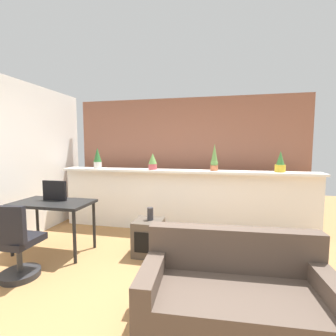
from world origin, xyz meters
TOP-DOWN VIEW (x-y plane):
  - ground_plane at (0.00, 0.00)m, footprint 12.00×12.00m
  - divider_wall at (0.00, 2.00)m, footprint 4.56×0.16m
  - plant_shelf at (0.00, 1.96)m, footprint 4.56×0.36m
  - brick_wall_behind at (0.00, 2.60)m, footprint 4.56×0.10m
  - potted_plant_0 at (-1.64, 1.95)m, footprint 0.15×0.15m
  - potted_plant_1 at (-0.54, 1.94)m, footprint 0.16×0.16m
  - potted_plant_2 at (0.56, 1.98)m, footprint 0.13×0.13m
  - potted_plant_3 at (1.62, 1.99)m, footprint 0.17×0.17m
  - desk at (-1.69, 0.74)m, footprint 1.10×0.60m
  - tv_monitor at (-1.72, 0.82)m, footprint 0.37×0.04m
  - office_chair at (-1.63, -0.01)m, footprint 0.47×0.48m
  - side_cube_shelf at (-0.32, 0.94)m, footprint 0.40×0.41m
  - vase_on_shelf at (-0.30, 0.97)m, footprint 0.09×0.09m
  - couch at (0.80, -0.26)m, footprint 1.60×0.85m

SIDE VIEW (x-z plane):
  - ground_plane at x=0.00m, z-range 0.00..0.00m
  - side_cube_shelf at x=-0.32m, z-range 0.00..0.50m
  - couch at x=0.80m, z-range -0.12..0.68m
  - office_chair at x=-1.63m, z-range -0.07..0.84m
  - divider_wall at x=0.00m, z-range 0.00..1.08m
  - vase_on_shelf at x=-0.30m, z-range 0.50..0.68m
  - desk at x=-1.69m, z-range 0.29..1.04m
  - tv_monitor at x=-1.72m, z-range 0.75..1.04m
  - plant_shelf at x=0.00m, z-range 1.08..1.12m
  - brick_wall_behind at x=0.00m, z-range 0.00..2.50m
  - potted_plant_1 at x=-0.54m, z-range 1.12..1.42m
  - potted_plant_3 at x=1.62m, z-range 1.10..1.45m
  - potted_plant_0 at x=-1.64m, z-range 1.13..1.52m
  - potted_plant_2 at x=0.56m, z-range 1.09..1.56m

